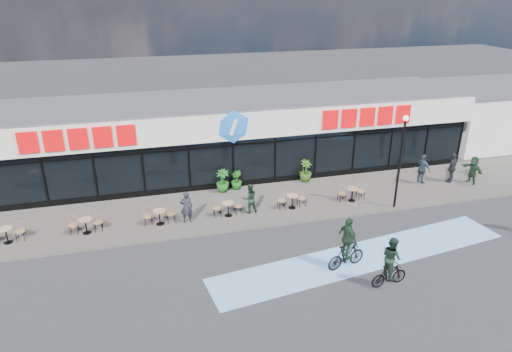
# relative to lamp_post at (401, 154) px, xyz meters

# --- Properties ---
(ground) EXTENTS (120.00, 120.00, 0.00)m
(ground) POSITION_rel_lamp_post_xyz_m (-7.69, -2.30, -3.07)
(ground) COLOR #28282B
(ground) RESTS_ON ground
(sidewalk) EXTENTS (44.00, 5.00, 0.10)m
(sidewalk) POSITION_rel_lamp_post_xyz_m (-7.69, 2.20, -3.02)
(sidewalk) COLOR #524F49
(sidewalk) RESTS_ON ground
(bike_lane) EXTENTS (14.17, 4.13, 0.01)m
(bike_lane) POSITION_rel_lamp_post_xyz_m (-3.69, -3.80, -3.07)
(bike_lane) COLOR #78ABE2
(bike_lane) RESTS_ON ground
(building) EXTENTS (30.60, 6.57, 4.75)m
(building) POSITION_rel_lamp_post_xyz_m (-7.69, 7.63, -0.73)
(building) COLOR black
(building) RESTS_ON ground
(neighbour_building) EXTENTS (9.20, 7.20, 4.11)m
(neighbour_building) POSITION_rel_lamp_post_xyz_m (12.81, 8.70, -1.01)
(neighbour_building) COLOR silver
(neighbour_building) RESTS_ON ground
(lamp_post) EXTENTS (0.28, 0.28, 4.98)m
(lamp_post) POSITION_rel_lamp_post_xyz_m (0.00, 0.00, 0.00)
(lamp_post) COLOR black
(lamp_post) RESTS_ON sidewalk
(bistro_set_0) EXTENTS (1.54, 0.62, 0.90)m
(bistro_set_0) POSITION_rel_lamp_post_xyz_m (-18.97, 1.32, -2.52)
(bistro_set_0) COLOR #9F8266
(bistro_set_0) RESTS_ON sidewalk
(bistro_set_1) EXTENTS (1.54, 0.62, 0.90)m
(bistro_set_1) POSITION_rel_lamp_post_xyz_m (-15.55, 1.32, -2.52)
(bistro_set_1) COLOR #9F8266
(bistro_set_1) RESTS_ON sidewalk
(bistro_set_2) EXTENTS (1.54, 0.62, 0.90)m
(bistro_set_2) POSITION_rel_lamp_post_xyz_m (-12.13, 1.32, -2.52)
(bistro_set_2) COLOR #9F8266
(bistro_set_2) RESTS_ON sidewalk
(bistro_set_3) EXTENTS (1.54, 0.62, 0.90)m
(bistro_set_3) POSITION_rel_lamp_post_xyz_m (-8.71, 1.32, -2.52)
(bistro_set_3) COLOR #9F8266
(bistro_set_3) RESTS_ON sidewalk
(bistro_set_4) EXTENTS (1.54, 0.62, 0.90)m
(bistro_set_4) POSITION_rel_lamp_post_xyz_m (-5.29, 1.32, -2.52)
(bistro_set_4) COLOR #9F8266
(bistro_set_4) RESTS_ON sidewalk
(bistro_set_5) EXTENTS (1.54, 0.62, 0.90)m
(bistro_set_5) POSITION_rel_lamp_post_xyz_m (-1.87, 1.32, -2.52)
(bistro_set_5) COLOR #9F8266
(bistro_set_5) RESTS_ON sidewalk
(potted_plant_left) EXTENTS (0.87, 0.87, 1.10)m
(potted_plant_left) POSITION_rel_lamp_post_xyz_m (-7.59, 4.34, -2.42)
(potted_plant_left) COLOR #194D16
(potted_plant_left) RESTS_ON sidewalk
(potted_plant_mid) EXTENTS (0.74, 0.74, 1.30)m
(potted_plant_mid) POSITION_rel_lamp_post_xyz_m (-8.42, 4.19, -2.32)
(potted_plant_mid) COLOR #195618
(potted_plant_mid) RESTS_ON sidewalk
(potted_plant_right) EXTENTS (0.97, 0.97, 1.33)m
(potted_plant_right) POSITION_rel_lamp_post_xyz_m (-3.38, 4.38, -2.31)
(potted_plant_right) COLOR #284915
(potted_plant_right) RESTS_ON sidewalk
(patron_left) EXTENTS (0.62, 0.42, 1.66)m
(patron_left) POSITION_rel_lamp_post_xyz_m (-10.81, 1.09, -2.14)
(patron_left) COLOR #212129
(patron_left) RESTS_ON sidewalk
(patron_right) EXTENTS (0.82, 0.66, 1.58)m
(patron_right) POSITION_rel_lamp_post_xyz_m (-7.56, 1.33, -2.18)
(patron_right) COLOR black
(patron_right) RESTS_ON sidewalk
(pedestrian_a) EXTENTS (0.69, 1.59, 1.65)m
(pedestrian_a) POSITION_rel_lamp_post_xyz_m (6.02, 1.65, -2.14)
(pedestrian_a) COLOR #1D3421
(pedestrian_a) RESTS_ON sidewalk
(pedestrian_b) EXTENTS (0.78, 1.14, 1.79)m
(pedestrian_b) POSITION_rel_lamp_post_xyz_m (3.10, 2.34, -2.07)
(pedestrian_b) COLOR #2A3742
(pedestrian_b) RESTS_ON sidewalk
(pedestrian_c) EXTENTS (1.14, 0.96, 1.82)m
(pedestrian_c) POSITION_rel_lamp_post_xyz_m (4.91, 2.07, -2.06)
(pedestrian_c) COLOR black
(pedestrian_c) RESTS_ON sidewalk
(cyclist_a) EXTENTS (1.88, 1.17, 2.32)m
(cyclist_a) POSITION_rel_lamp_post_xyz_m (-4.82, -4.33, -2.12)
(cyclist_a) COLOR black
(cyclist_a) RESTS_ON ground
(cyclist_c) EXTENTS (1.63, 0.89, 2.16)m
(cyclist_c) POSITION_rel_lamp_post_xyz_m (-3.71, -5.91, -2.12)
(cyclist_c) COLOR black
(cyclist_c) RESTS_ON ground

